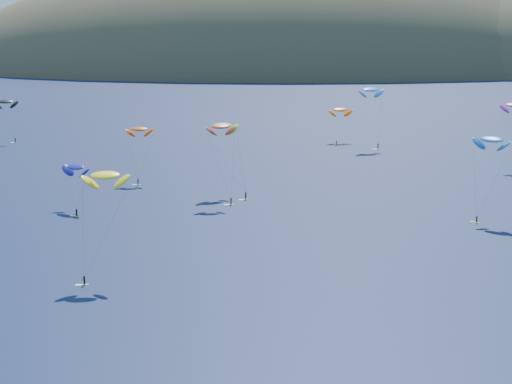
% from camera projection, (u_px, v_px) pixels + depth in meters
% --- Properties ---
extents(island, '(730.00, 300.00, 210.00)m').
position_uv_depth(island, '(306.00, 79.00, 629.18)').
color(island, '#3D3526').
rests_on(island, ground).
extents(kitesurfer_1, '(7.69, 8.92, 16.95)m').
position_uv_depth(kitesurfer_1, '(139.00, 129.00, 204.21)').
color(kitesurfer_1, '#F6FF1C').
rests_on(kitesurfer_1, ground).
extents(kitesurfer_2, '(8.72, 10.40, 20.84)m').
position_uv_depth(kitesurfer_2, '(105.00, 175.00, 130.95)').
color(kitesurfer_2, '#F6FF1C').
rests_on(kitesurfer_2, ground).
extents(kitesurfer_3, '(12.16, 14.46, 20.31)m').
position_uv_depth(kitesurfer_3, '(222.00, 126.00, 191.30)').
color(kitesurfer_3, '#F6FF1C').
rests_on(kitesurfer_3, ground).
extents(kitesurfer_4, '(10.57, 9.80, 23.22)m').
position_uv_depth(kitesurfer_4, '(371.00, 90.00, 253.50)').
color(kitesurfer_4, '#F6FF1C').
rests_on(kitesurfer_4, ground).
extents(kitesurfer_5, '(9.26, 11.23, 20.91)m').
position_uv_depth(kitesurfer_5, '(492.00, 139.00, 167.37)').
color(kitesurfer_5, '#F6FF1C').
rests_on(kitesurfer_5, ground).
extents(kitesurfer_9, '(7.68, 8.75, 21.12)m').
position_uv_depth(kitesurfer_9, '(221.00, 127.00, 182.20)').
color(kitesurfer_9, '#F6FF1C').
rests_on(kitesurfer_9, ground).
extents(kitesurfer_10, '(9.14, 13.35, 12.66)m').
position_uv_depth(kitesurfer_10, '(76.00, 167.00, 176.43)').
color(kitesurfer_10, '#F6FF1C').
rests_on(kitesurfer_10, ground).
extents(kitesurfer_11, '(9.46, 12.37, 14.27)m').
position_uv_depth(kitesurfer_11, '(340.00, 110.00, 267.12)').
color(kitesurfer_11, '#F6FF1C').
rests_on(kitesurfer_11, ground).
extents(kitesurfer_12, '(9.40, 7.14, 17.42)m').
position_uv_depth(kitesurfer_12, '(5.00, 102.00, 264.14)').
color(kitesurfer_12, '#F6FF1C').
rests_on(kitesurfer_12, ground).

